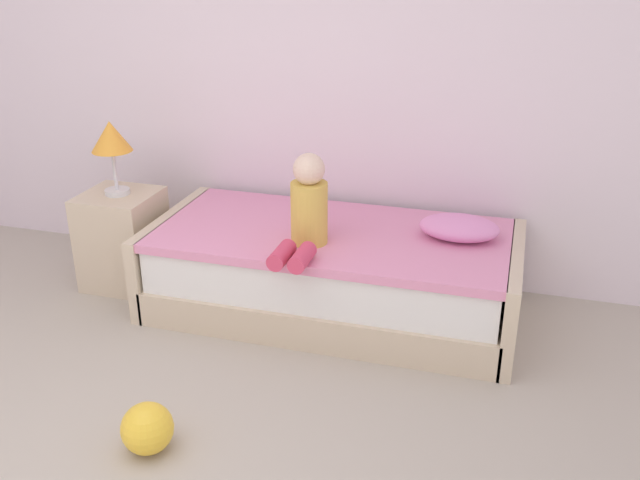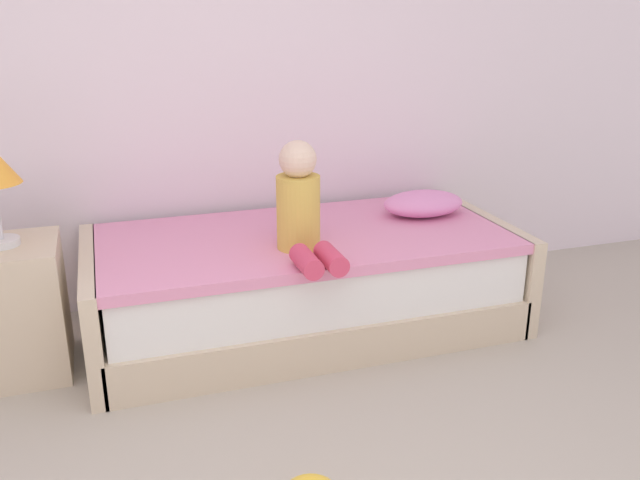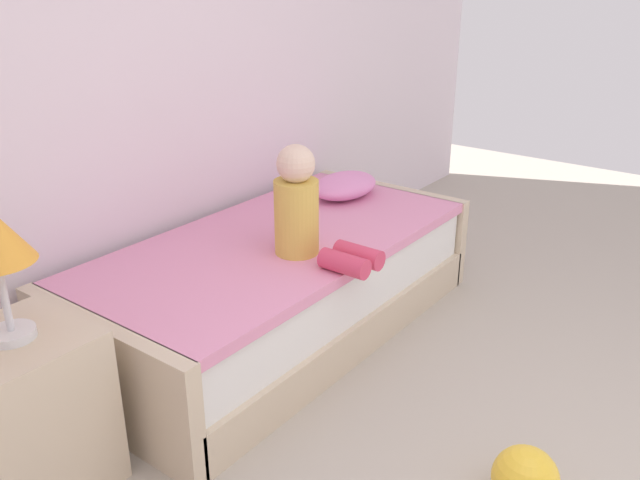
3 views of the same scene
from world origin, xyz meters
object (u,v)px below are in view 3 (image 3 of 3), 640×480
at_px(child_figure, 305,212).
at_px(pillow, 345,185).
at_px(bed, 280,285).
at_px(toy_ball, 525,479).
at_px(nightstand, 29,415).

bearing_deg(child_figure, pillow, 22.88).
relative_size(bed, pillow, 4.80).
xyz_separation_m(bed, child_figure, (-0.08, -0.23, 0.46)).
relative_size(pillow, toy_ball, 1.94).
distance_m(pillow, toy_ball, 1.95).
bearing_deg(bed, nightstand, -178.77).
xyz_separation_m(pillow, toy_ball, (-1.12, -1.53, -0.45)).
bearing_deg(pillow, toy_ball, -126.13).
height_order(bed, pillow, pillow).
bearing_deg(nightstand, bed, 1.23).
xyz_separation_m(nightstand, pillow, (2.05, 0.13, 0.26)).
height_order(child_figure, pillow, child_figure).
bearing_deg(child_figure, nightstand, 171.06).
bearing_deg(child_figure, bed, 70.42).
bearing_deg(pillow, bed, -171.84).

